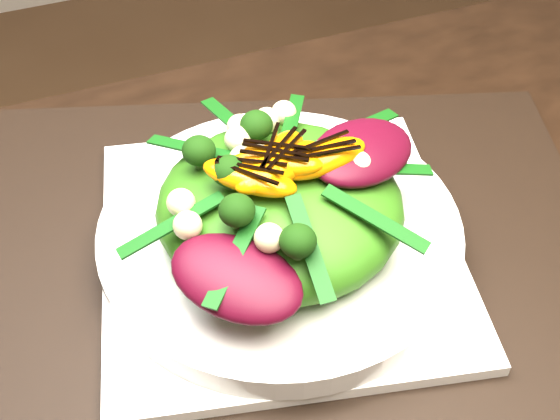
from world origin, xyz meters
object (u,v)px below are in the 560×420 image
object	(u,v)px
lettuce_mound	(280,206)
plate_base	(280,247)
salad_bowl	(280,233)
orange_segment	(250,145)
placemat	(280,253)

from	to	relation	value
lettuce_mound	plate_base	bearing A→B (deg)	0.00
plate_base	salad_bowl	size ratio (longest dim) A/B	0.98
salad_bowl	orange_segment	bearing A→B (deg)	110.33
plate_base	orange_segment	size ratio (longest dim) A/B	4.00
placemat	orange_segment	world-z (taller)	orange_segment
placemat	plate_base	world-z (taller)	plate_base
lettuce_mound	orange_segment	world-z (taller)	orange_segment
salad_bowl	lettuce_mound	world-z (taller)	lettuce_mound
placemat	lettuce_mound	xyz separation A→B (m)	(-0.00, 0.00, 0.05)
placemat	orange_segment	size ratio (longest dim) A/B	7.55
placemat	plate_base	size ratio (longest dim) A/B	1.89
salad_bowl	lettuce_mound	xyz separation A→B (m)	(0.00, 0.00, 0.03)
plate_base	salad_bowl	bearing A→B (deg)	0.00
salad_bowl	orange_segment	size ratio (longest dim) A/B	4.07
plate_base	lettuce_mound	xyz separation A→B (m)	(0.00, 0.00, 0.04)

